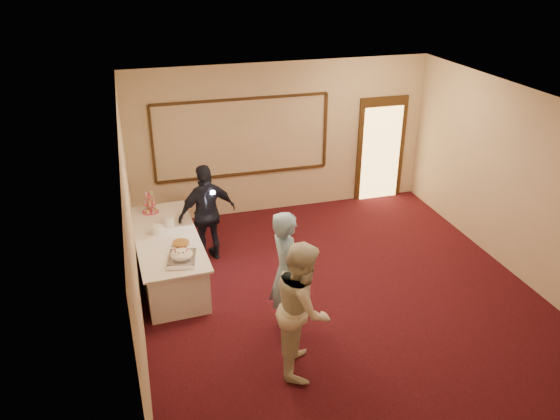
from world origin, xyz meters
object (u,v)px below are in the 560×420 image
object	(u,v)px
plate_stack_b	(168,221)
pavlova_tray	(182,256)
guest	(207,213)
cupcake_stand	(150,204)
plate_stack_a	(157,230)
tart	(181,244)
man	(286,274)
buffet_table	(168,257)
woman	(303,307)

from	to	relation	value
plate_stack_b	pavlova_tray	bearing A→B (deg)	-86.40
guest	cupcake_stand	bearing A→B (deg)	-43.39
plate_stack_a	tart	world-z (taller)	plate_stack_a
man	plate_stack_a	bearing A→B (deg)	37.18
plate_stack_a	tart	bearing A→B (deg)	-55.30
cupcake_stand	plate_stack_a	world-z (taller)	cupcake_stand
pavlova_tray	cupcake_stand	distance (m)	1.84
plate_stack_a	plate_stack_b	xyz separation A→B (m)	(0.20, 0.28, 0.01)
buffet_table	plate_stack_a	xyz separation A→B (m)	(-0.12, 0.09, 0.46)
cupcake_stand	plate_stack_b	size ratio (longest dim) A/B	2.11
plate_stack_b	guest	distance (m)	0.66
pavlova_tray	woman	distance (m)	2.15
woman	man	bearing A→B (deg)	17.81
pavlova_tray	cupcake_stand	xyz separation A→B (m)	(-0.33, 1.80, 0.06)
plate_stack_a	woman	distance (m)	3.09
buffet_table	woman	distance (m)	3.00
woman	cupcake_stand	bearing A→B (deg)	42.97
cupcake_stand	plate_stack_a	size ratio (longest dim) A/B	2.26
cupcake_stand	pavlova_tray	bearing A→B (deg)	-79.53
plate_stack_b	tart	size ratio (longest dim) A/B	0.67
man	guest	xyz separation A→B (m)	(-0.72, 2.27, -0.06)
woman	guest	bearing A→B (deg)	31.57
plate_stack_a	guest	size ratio (longest dim) A/B	0.11
pavlova_tray	cupcake_stand	world-z (taller)	cupcake_stand
plate_stack_a	man	distance (m)	2.49
man	woman	size ratio (longest dim) A/B	1.03
tart	guest	xyz separation A→B (m)	(0.54, 0.80, 0.07)
man	pavlova_tray	bearing A→B (deg)	50.71
plate_stack_a	cupcake_stand	bearing A→B (deg)	93.81
guest	woman	bearing A→B (deg)	89.52
pavlova_tray	guest	distance (m)	1.41
plate_stack_b	cupcake_stand	bearing A→B (deg)	113.67
woman	guest	distance (m)	3.09
buffet_table	man	bearing A→B (deg)	-51.83
cupcake_stand	tart	xyz separation A→B (m)	(0.37, -1.32, -0.12)
woman	guest	world-z (taller)	woman
buffet_table	plate_stack_b	world-z (taller)	plate_stack_b
buffet_table	guest	distance (m)	0.97
woman	plate_stack_b	bearing A→B (deg)	43.16
pavlova_tray	cupcake_stand	size ratio (longest dim) A/B	1.43
pavlova_tray	man	xyz separation A→B (m)	(1.29, -0.99, 0.07)
buffet_table	cupcake_stand	bearing A→B (deg)	100.74
cupcake_stand	tart	size ratio (longest dim) A/B	1.42
guest	pavlova_tray	bearing A→B (deg)	52.10
plate_stack_a	plate_stack_b	world-z (taller)	plate_stack_b
buffet_table	plate_stack_b	xyz separation A→B (m)	(0.08, 0.37, 0.46)
plate_stack_b	woman	bearing A→B (deg)	-65.17
cupcake_stand	plate_stack_b	world-z (taller)	cupcake_stand
plate_stack_b	man	size ratio (longest dim) A/B	0.11
cupcake_stand	woman	distance (m)	3.88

